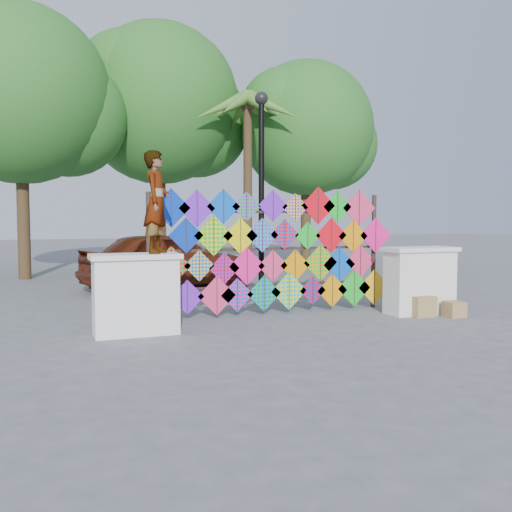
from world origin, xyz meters
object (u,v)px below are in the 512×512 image
object	(u,v)px
lamppost	(261,177)
kite_rack	(278,251)
vendor_woman	(157,202)
sedan	(168,260)

from	to	relation	value
lamppost	kite_rack	bearing A→B (deg)	-97.58
kite_rack	vendor_woman	bearing A→B (deg)	-159.63
sedan	lamppost	bearing A→B (deg)	-171.84
vendor_woman	sedan	world-z (taller)	vendor_woman
sedan	lamppost	distance (m)	3.99
kite_rack	sedan	xyz separation A→B (m)	(-1.15, 4.51, -0.46)
kite_rack	vendor_woman	xyz separation A→B (m)	(-2.48, -0.92, 0.89)
vendor_woman	lamppost	size ratio (longest dim) A/B	0.36
lamppost	vendor_woman	bearing A→B (deg)	-140.31
vendor_woman	lamppost	world-z (taller)	lamppost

